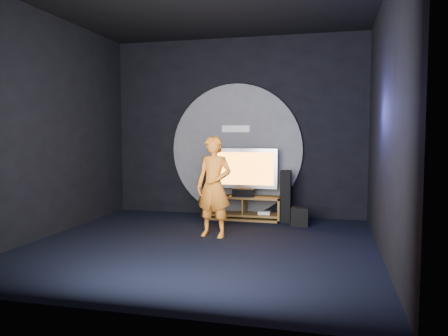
% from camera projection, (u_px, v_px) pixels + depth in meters
% --- Properties ---
extents(floor, '(5.00, 5.00, 0.00)m').
position_uv_depth(floor, '(200.00, 245.00, 6.35)').
color(floor, black).
rests_on(floor, ground).
extents(back_wall, '(5.00, 0.04, 3.50)m').
position_uv_depth(back_wall, '(237.00, 127.00, 8.64)').
color(back_wall, black).
rests_on(back_wall, ground).
extents(front_wall, '(5.00, 0.04, 3.50)m').
position_uv_depth(front_wall, '(116.00, 117.00, 3.80)').
color(front_wall, black).
rests_on(front_wall, ground).
extents(left_wall, '(0.04, 5.00, 3.50)m').
position_uv_depth(left_wall, '(47.00, 125.00, 6.82)').
color(left_wall, black).
rests_on(left_wall, ground).
extents(right_wall, '(0.04, 5.00, 3.50)m').
position_uv_depth(right_wall, '(385.00, 123.00, 5.62)').
color(right_wall, black).
rests_on(right_wall, ground).
extents(wall_disc_panel, '(2.60, 0.11, 2.60)m').
position_uv_depth(wall_disc_panel, '(236.00, 150.00, 8.62)').
color(wall_disc_panel, '#515156').
rests_on(wall_disc_panel, ground).
extents(media_console, '(1.38, 0.45, 0.45)m').
position_uv_depth(media_console, '(245.00, 209.00, 8.26)').
color(media_console, brown).
rests_on(media_console, ground).
extents(tv, '(1.22, 0.22, 0.89)m').
position_uv_depth(tv, '(245.00, 170.00, 8.27)').
color(tv, '#AAAAB1').
rests_on(tv, media_console).
extents(center_speaker, '(0.40, 0.15, 0.15)m').
position_uv_depth(center_speaker, '(243.00, 193.00, 8.13)').
color(center_speaker, black).
rests_on(center_speaker, media_console).
extents(remote, '(0.18, 0.05, 0.02)m').
position_uv_depth(remote, '(224.00, 196.00, 8.21)').
color(remote, black).
rests_on(remote, media_console).
extents(tower_speaker_left, '(0.19, 0.21, 0.95)m').
position_uv_depth(tower_speaker_left, '(208.00, 192.00, 8.63)').
color(tower_speaker_left, black).
rests_on(tower_speaker_left, ground).
extents(tower_speaker_right, '(0.19, 0.21, 0.95)m').
position_uv_depth(tower_speaker_right, '(286.00, 196.00, 7.99)').
color(tower_speaker_right, black).
rests_on(tower_speaker_right, ground).
extents(subwoofer, '(0.30, 0.30, 0.33)m').
position_uv_depth(subwoofer, '(300.00, 216.00, 7.69)').
color(subwoofer, black).
rests_on(subwoofer, ground).
extents(player, '(0.63, 0.47, 1.59)m').
position_uv_depth(player, '(214.00, 186.00, 6.83)').
color(player, orange).
rests_on(player, ground).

